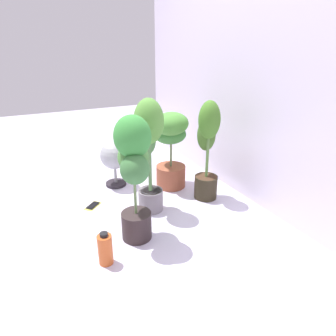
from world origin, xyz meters
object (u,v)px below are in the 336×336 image
Objects in this scene: potted_plant_back_left at (171,144)px; potted_plant_front_right at (134,168)px; potted_plant_center at (149,146)px; nutrient_bottle at (105,249)px; floor_fan at (114,157)px; cell_phone at (93,206)px; potted_plant_back_center at (207,147)px.

potted_plant_front_right is (0.59, -0.54, 0.10)m from potted_plant_back_left.
potted_plant_center is 0.46m from potted_plant_back_left.
potted_plant_front_right reaches higher than nutrient_bottle.
nutrient_bottle is (0.75, -0.79, -0.28)m from potted_plant_back_left.
potted_plant_center reaches higher than nutrient_bottle.
floor_fan is at bearing 172.37° from potted_plant_front_right.
cell_phone is at bearing -73.82° from floor_fan.
floor_fan is at bearing -115.91° from potted_plant_back_left.
potted_plant_front_right is 2.01× the size of floor_fan.
floor_fan is 1.98× the size of nutrient_bottle.
potted_plant_front_right is 5.25× the size of cell_phone.
potted_plant_center reaches higher than potted_plant_back_center.
potted_plant_back_left is at bearing 137.42° from potted_plant_front_right.
nutrient_bottle is (0.43, -0.95, -0.33)m from potted_plant_back_center.
floor_fan is 1.04m from nutrient_bottle.
nutrient_bottle is at bearing -46.65° from potted_plant_back_left.
potted_plant_back_center is at bearing -149.29° from cell_phone.
potted_plant_center is 0.57m from floor_fan.
nutrient_bottle is (0.96, -0.36, -0.17)m from floor_fan.
floor_fan is at bearing -87.45° from cell_phone.
potted_plant_back_left is 0.81m from cell_phone.
cell_phone is at bearing -105.81° from potted_plant_back_center.
floor_fan is (-0.53, -0.59, -0.16)m from potted_plant_back_center.
floor_fan is (-0.21, -0.44, -0.11)m from potted_plant_back_left.
potted_plant_front_right reaches higher than potted_plant_back_left.
potted_plant_back_left is 4.28× the size of cell_phone.
cell_phone is 0.69m from nutrient_bottle.
potted_plant_back_left is at bearing 34.24° from floor_fan.
nutrient_bottle is (0.67, -0.08, 0.09)m from cell_phone.
potted_plant_back_left is at bearing -127.62° from cell_phone.
potted_plant_front_right reaches higher than cell_phone.
potted_plant_back_left is (-0.30, 0.32, -0.12)m from potted_plant_center.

